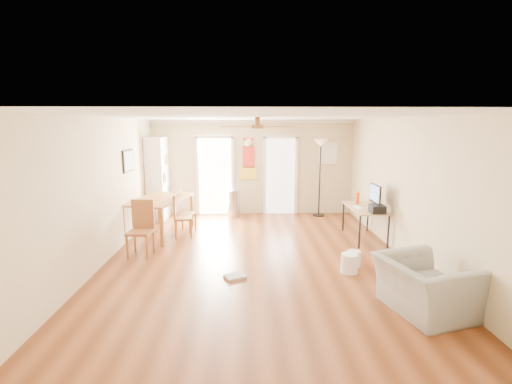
{
  "coord_description": "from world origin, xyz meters",
  "views": [
    {
      "loc": [
        -0.19,
        -6.46,
        2.46
      ],
      "look_at": [
        0.0,
        0.6,
        1.15
      ],
      "focal_mm": 25.46,
      "sensor_mm": 36.0,
      "label": 1
    }
  ],
  "objects_px": {
    "computer_desk": "(364,223)",
    "wastebasket_b": "(349,263)",
    "bookshelf": "(158,178)",
    "printer": "(377,209)",
    "trash_can": "(234,203)",
    "dining_table": "(160,216)",
    "dining_chair_near": "(140,229)",
    "torchiere_lamp": "(320,178)",
    "dining_chair_right_a": "(186,212)",
    "wastebasket_a": "(354,258)",
    "armchair": "(424,286)",
    "dining_chair_right_b": "(183,216)"
  },
  "relations": [
    {
      "from": "computer_desk",
      "to": "wastebasket_b",
      "type": "relative_size",
      "value": 4.06
    },
    {
      "from": "bookshelf",
      "to": "wastebasket_b",
      "type": "distance_m",
      "value": 5.62
    },
    {
      "from": "computer_desk",
      "to": "printer",
      "type": "distance_m",
      "value": 0.67
    },
    {
      "from": "trash_can",
      "to": "dining_table",
      "type": "bearing_deg",
      "value": -135.73
    },
    {
      "from": "dining_table",
      "to": "dining_chair_near",
      "type": "height_order",
      "value": "dining_chair_near"
    },
    {
      "from": "torchiere_lamp",
      "to": "printer",
      "type": "height_order",
      "value": "torchiere_lamp"
    },
    {
      "from": "dining_chair_right_a",
      "to": "computer_desk",
      "type": "height_order",
      "value": "dining_chair_right_a"
    },
    {
      "from": "dining_table",
      "to": "wastebasket_b",
      "type": "bearing_deg",
      "value": -31.94
    },
    {
      "from": "printer",
      "to": "wastebasket_a",
      "type": "xyz_separation_m",
      "value": [
        -0.75,
        -1.04,
        -0.65
      ]
    },
    {
      "from": "dining_table",
      "to": "computer_desk",
      "type": "height_order",
      "value": "dining_table"
    },
    {
      "from": "torchiere_lamp",
      "to": "dining_chair_near",
      "type": "bearing_deg",
      "value": -143.22
    },
    {
      "from": "wastebasket_b",
      "to": "printer",
      "type": "bearing_deg",
      "value": 55.36
    },
    {
      "from": "trash_can",
      "to": "wastebasket_b",
      "type": "bearing_deg",
      "value": -61.78
    },
    {
      "from": "printer",
      "to": "wastebasket_a",
      "type": "height_order",
      "value": "printer"
    },
    {
      "from": "wastebasket_b",
      "to": "dining_table",
      "type": "bearing_deg",
      "value": 148.06
    },
    {
      "from": "dining_table",
      "to": "printer",
      "type": "relative_size",
      "value": 5.25
    },
    {
      "from": "bookshelf",
      "to": "trash_can",
      "type": "height_order",
      "value": "bookshelf"
    },
    {
      "from": "dining_table",
      "to": "dining_chair_near",
      "type": "distance_m",
      "value": 1.39
    },
    {
      "from": "printer",
      "to": "armchair",
      "type": "height_order",
      "value": "printer"
    },
    {
      "from": "bookshelf",
      "to": "computer_desk",
      "type": "relative_size",
      "value": 1.62
    },
    {
      "from": "wastebasket_a",
      "to": "armchair",
      "type": "bearing_deg",
      "value": -74.29
    },
    {
      "from": "dining_chair_right_b",
      "to": "wastebasket_b",
      "type": "relative_size",
      "value": 2.93
    },
    {
      "from": "dining_chair_right_a",
      "to": "torchiere_lamp",
      "type": "distance_m",
      "value": 3.73
    },
    {
      "from": "trash_can",
      "to": "torchiere_lamp",
      "type": "relative_size",
      "value": 0.35
    },
    {
      "from": "dining_chair_near",
      "to": "wastebasket_b",
      "type": "height_order",
      "value": "dining_chair_near"
    },
    {
      "from": "dining_table",
      "to": "armchair",
      "type": "relative_size",
      "value": 1.5
    },
    {
      "from": "computer_desk",
      "to": "armchair",
      "type": "height_order",
      "value": "armchair"
    },
    {
      "from": "dining_chair_right_b",
      "to": "wastebasket_a",
      "type": "height_order",
      "value": "dining_chair_right_b"
    },
    {
      "from": "trash_can",
      "to": "wastebasket_b",
      "type": "relative_size",
      "value": 2.25
    },
    {
      "from": "dining_chair_near",
      "to": "dining_chair_right_b",
      "type": "bearing_deg",
      "value": 67.67
    },
    {
      "from": "torchiere_lamp",
      "to": "armchair",
      "type": "xyz_separation_m",
      "value": [
        0.35,
        -5.23,
        -0.68
      ]
    },
    {
      "from": "dining_chair_near",
      "to": "wastebasket_b",
      "type": "relative_size",
      "value": 3.21
    },
    {
      "from": "computer_desk",
      "to": "wastebasket_b",
      "type": "distance_m",
      "value": 2.01
    },
    {
      "from": "dining_table",
      "to": "dining_chair_right_b",
      "type": "relative_size",
      "value": 1.74
    },
    {
      "from": "dining_chair_right_b",
      "to": "torchiere_lamp",
      "type": "height_order",
      "value": "torchiere_lamp"
    },
    {
      "from": "dining_chair_right_b",
      "to": "wastebasket_b",
      "type": "bearing_deg",
      "value": -133.69
    },
    {
      "from": "armchair",
      "to": "trash_can",
      "type": "bearing_deg",
      "value": 12.12
    },
    {
      "from": "printer",
      "to": "computer_desk",
      "type": "bearing_deg",
      "value": 101.1
    },
    {
      "from": "computer_desk",
      "to": "wastebasket_a",
      "type": "height_order",
      "value": "computer_desk"
    },
    {
      "from": "dining_chair_near",
      "to": "computer_desk",
      "type": "relative_size",
      "value": 0.79
    },
    {
      "from": "bookshelf",
      "to": "armchair",
      "type": "distance_m",
      "value": 6.95
    },
    {
      "from": "dining_chair_right_a",
      "to": "computer_desk",
      "type": "bearing_deg",
      "value": -84.86
    },
    {
      "from": "dining_chair_right_b",
      "to": "dining_chair_right_a",
      "type": "bearing_deg",
      "value": -9.78
    },
    {
      "from": "printer",
      "to": "dining_chair_right_a",
      "type": "bearing_deg",
      "value": 166.04
    },
    {
      "from": "dining_chair_right_b",
      "to": "computer_desk",
      "type": "relative_size",
      "value": 0.72
    },
    {
      "from": "torchiere_lamp",
      "to": "printer",
      "type": "relative_size",
      "value": 6.58
    },
    {
      "from": "armchair",
      "to": "torchiere_lamp",
      "type": "bearing_deg",
      "value": -11.37
    },
    {
      "from": "dining_chair_right_a",
      "to": "armchair",
      "type": "xyz_separation_m",
      "value": [
        3.75,
        -3.8,
        -0.12
      ]
    },
    {
      "from": "trash_can",
      "to": "computer_desk",
      "type": "xyz_separation_m",
      "value": [
        2.91,
        -2.05,
        -0.01
      ]
    },
    {
      "from": "trash_can",
      "to": "wastebasket_a",
      "type": "distance_m",
      "value": 4.24
    }
  ]
}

